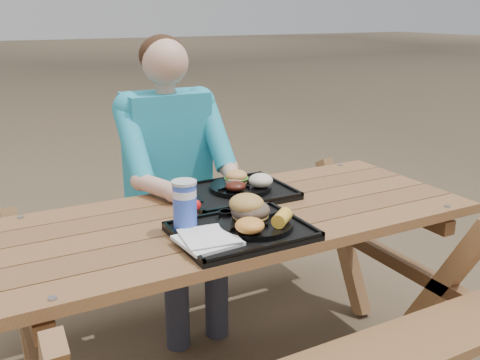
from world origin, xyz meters
name	(u,v)px	position (x,y,z in m)	size (l,w,h in m)	color
picnic_table	(240,299)	(0.00, 0.00, 0.38)	(1.80, 1.49, 0.75)	#999999
tray_near	(241,232)	(-0.10, -0.20, 0.76)	(0.45, 0.35, 0.02)	black
tray_far	(235,194)	(0.07, 0.18, 0.76)	(0.45, 0.35, 0.02)	black
plate_near	(256,225)	(-0.04, -0.20, 0.78)	(0.26, 0.26, 0.02)	black
plate_far	(241,187)	(0.10, 0.19, 0.78)	(0.26, 0.26, 0.02)	black
napkin_stack	(208,239)	(-0.25, -0.23, 0.78)	(0.18, 0.18, 0.02)	white
soda_cup	(185,207)	(-0.27, -0.10, 0.85)	(0.08, 0.08, 0.16)	blue
condiment_bbq	(226,215)	(-0.10, -0.08, 0.79)	(0.05, 0.05, 0.03)	black
condiment_mustard	(237,211)	(-0.05, -0.06, 0.78)	(0.05, 0.05, 0.03)	gold
sandwich	(251,200)	(-0.04, -0.16, 0.86)	(0.13, 0.13, 0.13)	#B98941
mac_cheese	(250,225)	(-0.11, -0.27, 0.81)	(0.10, 0.10, 0.05)	gold
corn_cob	(282,218)	(0.02, -0.26, 0.81)	(0.08, 0.08, 0.05)	yellow
cutlery_far	(195,196)	(-0.10, 0.19, 0.77)	(0.03, 0.15, 0.01)	black
burger	(236,173)	(0.10, 0.23, 0.83)	(0.10, 0.10, 0.09)	#DA944D
baked_beans	(235,186)	(0.05, 0.13, 0.81)	(0.09, 0.09, 0.04)	#47160E
potato_salad	(261,180)	(0.17, 0.13, 0.82)	(0.10, 0.10, 0.06)	beige
diner	(170,194)	(-0.05, 0.64, 0.64)	(0.48, 0.84, 1.28)	#1BAFBE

